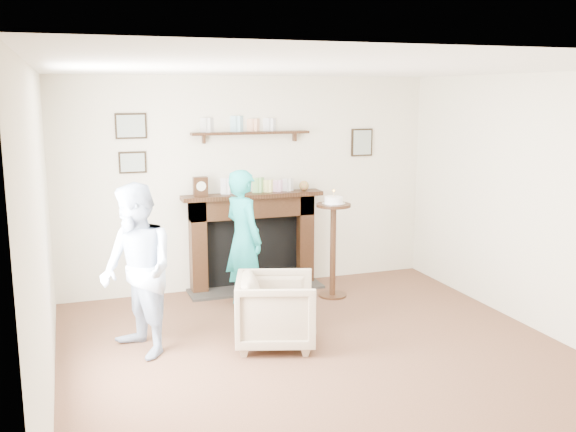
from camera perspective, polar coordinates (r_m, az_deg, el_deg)
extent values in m
plane|color=brown|center=(5.69, 3.84, -13.09)|extent=(5.00, 5.00, 0.00)
cube|color=beige|center=(7.63, -3.42, 2.91)|extent=(4.50, 0.04, 2.50)
cube|color=beige|center=(4.89, -21.03, -2.37)|extent=(0.04, 5.00, 2.50)
cube|color=beige|center=(6.51, 22.52, 0.71)|extent=(0.04, 5.00, 2.50)
cube|color=white|center=(5.20, 4.20, 12.97)|extent=(4.50, 5.00, 0.04)
cube|color=black|center=(7.51, -8.00, -2.74)|extent=(0.18, 0.20, 1.10)
cube|color=black|center=(7.87, 1.47, -2.01)|extent=(0.18, 0.20, 1.10)
cube|color=black|center=(7.58, -3.19, 0.79)|extent=(1.50, 0.20, 0.24)
cube|color=black|center=(7.76, -3.29, -3.13)|extent=(1.14, 0.06, 0.86)
cube|color=#302E2B|center=(7.69, -2.86, -6.45)|extent=(1.60, 0.44, 0.03)
cube|color=black|center=(7.52, -3.14, 1.84)|extent=(1.68, 0.26, 0.05)
cube|color=black|center=(7.50, -3.31, 7.38)|extent=(1.40, 0.15, 0.03)
cube|color=black|center=(7.30, -13.80, 7.78)|extent=(0.34, 0.03, 0.28)
cube|color=black|center=(7.33, -13.65, 4.65)|extent=(0.30, 0.03, 0.24)
cube|color=black|center=(8.08, 6.57, 6.52)|extent=(0.28, 0.03, 0.34)
cube|color=black|center=(7.36, -7.79, 2.61)|extent=(0.16, 0.09, 0.22)
cylinder|color=silver|center=(7.31, -7.72, 2.64)|extent=(0.11, 0.01, 0.11)
sphere|color=green|center=(7.71, 1.43, 2.71)|extent=(0.12, 0.12, 0.12)
imported|color=tan|center=(6.10, -1.05, -11.34)|extent=(0.91, 0.90, 0.66)
imported|color=silver|center=(6.05, -12.92, -11.85)|extent=(0.82, 0.91, 1.55)
imported|color=#1FA4B3|center=(7.15, -3.89, -7.95)|extent=(0.51, 0.63, 1.51)
cylinder|color=black|center=(7.47, 3.96, -7.03)|extent=(0.32, 0.32, 0.02)
cylinder|color=black|center=(7.33, 4.02, -3.12)|extent=(0.07, 0.07, 1.03)
cylinder|color=black|center=(7.22, 4.07, 0.96)|extent=(0.39, 0.39, 0.03)
cylinder|color=silver|center=(7.21, 4.07, 1.12)|extent=(0.26, 0.26, 0.01)
cylinder|color=white|center=(7.21, 4.08, 1.44)|extent=(0.21, 0.21, 0.07)
cylinder|color=beige|center=(7.20, 4.08, 1.95)|extent=(0.01, 0.01, 0.06)
sphere|color=orange|center=(7.19, 4.09, 2.26)|extent=(0.02, 0.02, 0.02)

